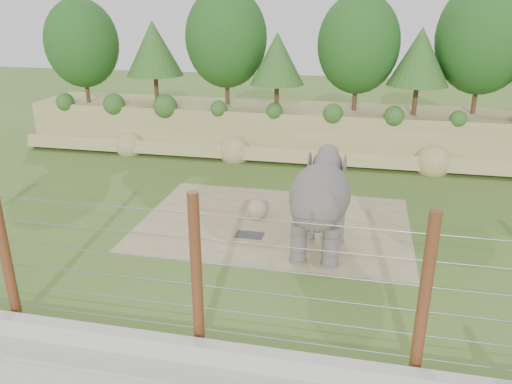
# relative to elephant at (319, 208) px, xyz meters

# --- Properties ---
(ground) EXTENTS (90.00, 90.00, 0.00)m
(ground) POSITION_rel_elephant_xyz_m (-2.32, -1.03, -1.58)
(ground) COLOR #4A6B25
(ground) RESTS_ON ground
(back_embankment) EXTENTS (30.00, 5.52, 8.77)m
(back_embankment) POSITION_rel_elephant_xyz_m (-1.73, 11.65, 2.39)
(back_embankment) COLOR #9D8F5A
(back_embankment) RESTS_ON ground
(dirt_patch) EXTENTS (10.00, 7.00, 0.02)m
(dirt_patch) POSITION_rel_elephant_xyz_m (-1.82, 1.97, -1.57)
(dirt_patch) COLOR #928658
(dirt_patch) RESTS_ON ground
(drain_grate) EXTENTS (1.00, 0.60, 0.03)m
(drain_grate) POSITION_rel_elephant_xyz_m (-2.51, 0.71, -1.54)
(drain_grate) COLOR #262628
(drain_grate) RESTS_ON dirt_patch
(elephant) EXTENTS (1.85, 3.97, 3.15)m
(elephant) POSITION_rel_elephant_xyz_m (0.00, 0.00, 0.00)
(elephant) COLOR #5F5854
(elephant) RESTS_ON ground
(stone_ball) EXTENTS (0.79, 0.79, 0.79)m
(stone_ball) POSITION_rel_elephant_xyz_m (-2.54, 2.28, -1.16)
(stone_ball) COLOR gray
(stone_ball) RESTS_ON dirt_patch
(retaining_wall) EXTENTS (26.00, 0.35, 0.50)m
(retaining_wall) POSITION_rel_elephant_xyz_m (-2.32, -6.03, -1.33)
(retaining_wall) COLOR #B6B3AA
(retaining_wall) RESTS_ON ground
(barrier_fence) EXTENTS (20.26, 0.26, 4.00)m
(barrier_fence) POSITION_rel_elephant_xyz_m (-2.32, -5.53, 0.42)
(barrier_fence) COLOR #542F16
(barrier_fence) RESTS_ON ground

